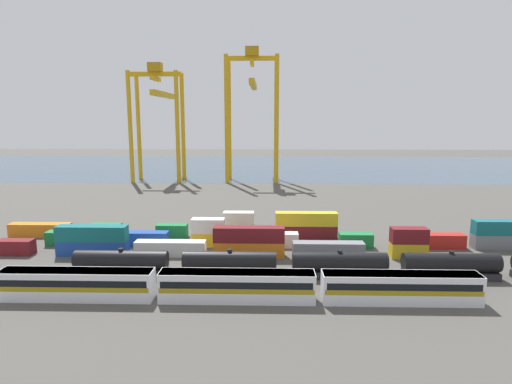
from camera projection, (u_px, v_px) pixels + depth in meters
The scene contains 31 objects.
ground_plane at pixel (232, 208), 113.24m from camera, with size 420.00×420.00×0.00m, color #4C4944.
harbour_water at pixel (248, 167), 208.30m from camera, with size 400.00×110.00×0.01m, color #384C60.
passenger_train at pixel (237, 285), 55.54m from camera, with size 62.21×3.14×3.90m.
freight_tank_row at pixel (339, 265), 63.60m from camera, with size 79.24×2.76×4.22m.
shipping_container_0 at pixel (16, 247), 74.51m from camera, with size 6.04×2.44×2.60m, color maroon.
shipping_container_1 at pixel (93, 248), 74.16m from camera, with size 12.10×2.44×2.60m, color #1C4299.
shipping_container_2 at pixel (92, 233), 73.71m from camera, with size 12.10×2.44×2.60m, color #146066.
shipping_container_3 at pixel (171, 248), 73.81m from camera, with size 12.10×2.44×2.60m, color silver.
shipping_container_4 at pixel (249, 249), 73.45m from camera, with size 12.10×2.44×2.60m, color orange.
shipping_container_5 at pixel (249, 234), 73.01m from camera, with size 12.10×2.44×2.60m, color maroon.
shipping_container_6 at pixel (328, 250), 73.10m from camera, with size 12.10×2.44×2.60m, color slate.
shipping_container_7 at pixel (408, 250), 72.75m from camera, with size 6.04×2.44×2.60m, color gold.
shipping_container_8 at pixel (409, 235), 72.30m from camera, with size 6.04×2.44×2.60m, color maroon.
shipping_container_9 at pixel (63, 238), 80.07m from camera, with size 6.04×2.44×2.60m, color #197538.
shipping_container_10 at pixel (136, 239), 79.71m from camera, with size 12.10×2.44×2.60m, color #1C4299.
shipping_container_11 at pixel (208, 239), 79.36m from camera, with size 6.04×2.44×2.60m, color gold.
shipping_container_12 at pixel (208, 226), 78.91m from camera, with size 6.04×2.44×2.60m, color silver.
shipping_container_13 at pixel (282, 240), 79.01m from camera, with size 6.04×2.44×2.60m, color silver.
shipping_container_14 at pixel (356, 240), 78.65m from camera, with size 6.04×2.44×2.60m, color #197538.
shipping_container_15 at pixel (430, 241), 78.30m from camera, with size 12.10×2.44×2.60m, color #AD211C.
shipping_container_16 at pixel (506, 241), 77.94m from camera, with size 12.10×2.44×2.60m, color slate.
shipping_container_17 at pixel (507, 228), 77.50m from camera, with size 12.10×2.44×2.60m, color #146066.
shipping_container_18 at pixel (40, 230), 85.96m from camera, with size 12.10×2.44×2.60m, color orange.
shipping_container_19 at pixel (106, 230), 85.62m from camera, with size 6.04×2.44×2.60m, color #197538.
shipping_container_20 at pixel (172, 231), 85.27m from camera, with size 6.04×2.44×2.60m, color #197538.
shipping_container_21 at pixel (239, 231), 84.92m from camera, with size 6.04×2.44×2.60m, color #197538.
shipping_container_22 at pixel (239, 218), 84.48m from camera, with size 6.04×2.44×2.60m, color silver.
shipping_container_23 at pixel (306, 232), 84.58m from camera, with size 12.10×2.44×2.60m, color maroon.
shipping_container_24 at pixel (306, 219), 84.13m from camera, with size 12.10×2.44×2.60m, color gold.
gantry_crane_west at pixel (158, 109), 160.04m from camera, with size 18.65×34.49×43.04m.
gantry_crane_central at pixel (252, 101), 158.80m from camera, with size 19.40×37.28×48.42m.
Camera 1 is at (9.21, -70.65, 23.52)m, focal length 30.11 mm.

